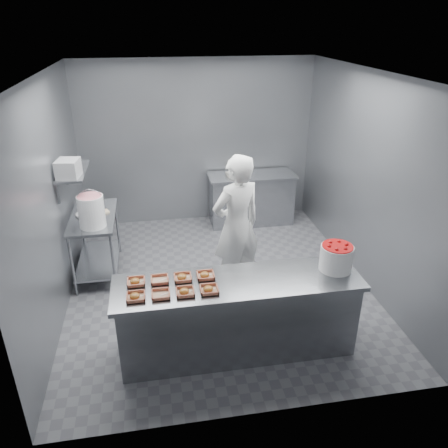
{
  "coord_description": "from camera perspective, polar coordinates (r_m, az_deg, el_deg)",
  "views": [
    {
      "loc": [
        -0.8,
        -5.09,
        3.38
      ],
      "look_at": [
        0.05,
        -0.2,
        1.01
      ],
      "focal_mm": 35.0,
      "sensor_mm": 36.0,
      "label": 1
    }
  ],
  "objects": [
    {
      "name": "wall_back",
      "position": [
        7.65,
        -3.54,
        10.47
      ],
      "size": [
        4.0,
        0.04,
        2.8
      ],
      "primitive_type": "cube",
      "color": "slate",
      "rests_on": "ground"
    },
    {
      "name": "tray_2",
      "position": [
        4.38,
        -5.13,
        -8.8
      ],
      "size": [
        0.19,
        0.18,
        0.06
      ],
      "color": "tan",
      "rests_on": "service_counter"
    },
    {
      "name": "tray_5",
      "position": [
        4.59,
        -8.4,
        -7.2
      ],
      "size": [
        0.19,
        0.18,
        0.04
      ],
      "color": "tan",
      "rests_on": "service_counter"
    },
    {
      "name": "ceiling",
      "position": [
        5.19,
        -0.96,
        19.08
      ],
      "size": [
        4.5,
        4.5,
        0.0
      ],
      "primitive_type": "plane",
      "rotation": [
        3.14,
        0.0,
        0.0
      ],
      "color": "white",
      "rests_on": "wall_back"
    },
    {
      "name": "rag",
      "position": [
        6.33,
        -15.47,
        1.56
      ],
      "size": [
        0.18,
        0.17,
        0.02
      ],
      "primitive_type": "cube",
      "rotation": [
        0.0,
        0.0,
        0.4
      ],
      "color": "#CCB28C",
      "rests_on": "prep_table"
    },
    {
      "name": "glaze_bucket",
      "position": [
        5.86,
        -16.94,
        1.68
      ],
      "size": [
        0.35,
        0.34,
        0.52
      ],
      "color": "white",
      "rests_on": "prep_table"
    },
    {
      "name": "service_counter",
      "position": [
        4.82,
        1.8,
        -11.91
      ],
      "size": [
        2.6,
        0.7,
        0.9
      ],
      "color": "slate",
      "rests_on": "ground"
    },
    {
      "name": "prep_table",
      "position": [
        6.4,
        -16.44,
        -1.44
      ],
      "size": [
        0.6,
        1.2,
        0.9
      ],
      "color": "slate",
      "rests_on": "ground"
    },
    {
      "name": "strawberry_tub",
      "position": [
        4.83,
        14.46,
        -4.17
      ],
      "size": [
        0.35,
        0.35,
        0.29
      ],
      "color": "white",
      "rests_on": "service_counter"
    },
    {
      "name": "wall_right",
      "position": [
        6.14,
        18.0,
        5.42
      ],
      "size": [
        0.04,
        4.5,
        2.8
      ],
      "primitive_type": "cube",
      "color": "slate",
      "rests_on": "ground"
    },
    {
      "name": "paper_stack",
      "position": [
        7.55,
        1.56,
        6.56
      ],
      "size": [
        0.33,
        0.26,
        0.06
      ],
      "primitive_type": "cube",
      "rotation": [
        0.0,
        0.0,
        0.14
      ],
      "color": "silver",
      "rests_on": "back_counter"
    },
    {
      "name": "bucket_lid",
      "position": [
        6.32,
        -17.52,
        1.26
      ],
      "size": [
        0.3,
        0.3,
        0.02
      ],
      "primitive_type": "cylinder",
      "rotation": [
        0.0,
        0.0,
        -0.03
      ],
      "color": "white",
      "rests_on": "prep_table"
    },
    {
      "name": "wall_left",
      "position": [
        5.6,
        -21.54,
        2.93
      ],
      "size": [
        0.04,
        4.5,
        2.8
      ],
      "primitive_type": "cube",
      "color": "slate",
      "rests_on": "ground"
    },
    {
      "name": "tray_7",
      "position": [
        4.62,
        -2.45,
        -6.69
      ],
      "size": [
        0.19,
        0.18,
        0.06
      ],
      "color": "tan",
      "rests_on": "service_counter"
    },
    {
      "name": "tray_0",
      "position": [
        4.38,
        -11.48,
        -9.27
      ],
      "size": [
        0.19,
        0.18,
        0.06
      ],
      "color": "tan",
      "rests_on": "service_counter"
    },
    {
      "name": "tray_6",
      "position": [
        4.6,
        -5.44,
        -6.94
      ],
      "size": [
        0.19,
        0.18,
        0.06
      ],
      "color": "tan",
      "rests_on": "service_counter"
    },
    {
      "name": "appliance",
      "position": [
        5.78,
        -19.68,
        6.85
      ],
      "size": [
        0.3,
        0.33,
        0.22
      ],
      "primitive_type": "cube",
      "rotation": [
        0.0,
        0.0,
        -0.14
      ],
      "color": "gray",
      "rests_on": "wall_shelf"
    },
    {
      "name": "tray_4",
      "position": [
        4.6,
        -11.45,
        -7.38
      ],
      "size": [
        0.19,
        0.18,
        0.06
      ],
      "color": "tan",
      "rests_on": "service_counter"
    },
    {
      "name": "tray_1",
      "position": [
        4.37,
        -8.27,
        -9.08
      ],
      "size": [
        0.19,
        0.18,
        0.04
      ],
      "color": "tan",
      "rests_on": "service_counter"
    },
    {
      "name": "worker",
      "position": [
        5.6,
        1.65,
        -0.24
      ],
      "size": [
        0.81,
        0.68,
        1.9
      ],
      "primitive_type": "imported",
      "rotation": [
        0.0,
        0.0,
        3.52
      ],
      "color": "white",
      "rests_on": "ground"
    },
    {
      "name": "back_counter",
      "position": [
        7.77,
        3.56,
        3.34
      ],
      "size": [
        1.5,
        0.6,
        0.9
      ],
      "color": "slate",
      "rests_on": "ground"
    },
    {
      "name": "floor",
      "position": [
        6.17,
        -0.77,
        -7.73
      ],
      "size": [
        4.5,
        4.5,
        0.0
      ],
      "primitive_type": "plane",
      "color": "#4C4C51",
      "rests_on": "ground"
    },
    {
      "name": "tray_3",
      "position": [
        4.39,
        -1.98,
        -8.53
      ],
      "size": [
        0.19,
        0.18,
        0.06
      ],
      "color": "tan",
      "rests_on": "service_counter"
    },
    {
      "name": "wall_shelf",
      "position": [
        6.07,
        -19.15,
        6.53
      ],
      "size": [
        0.35,
        0.9,
        0.03
      ],
      "primitive_type": "cube",
      "color": "slate",
      "rests_on": "wall_left"
    }
  ]
}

